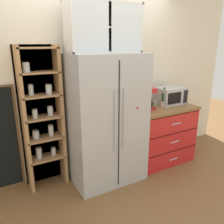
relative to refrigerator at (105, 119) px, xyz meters
The scene contains 11 objects.
ground_plane 0.85m from the refrigerator, 90.01° to the right, with size 10.79×10.79×0.00m, color brown.
wall_back_cream 0.58m from the refrigerator, 90.00° to the left, with size 5.08×0.10×2.55m, color silver.
refrigerator is the anchor object (origin of this frame).
pantry_shelf_column 0.81m from the refrigerator, 159.67° to the left, with size 0.52×0.28×1.81m.
counter_cabinet 1.07m from the refrigerator, ahead, with size 0.98×0.67×0.90m.
microwave 1.20m from the refrigerator, ahead, with size 0.44×0.33×0.26m.
coffee_maker 0.73m from the refrigerator, ahead, with size 0.17×0.20×0.31m.
mug_sage 0.87m from the refrigerator, ahead, with size 0.12×0.09×0.09m.
mug_cream 0.99m from the refrigerator, ahead, with size 0.11×0.08×0.08m.
bottle_green 1.00m from the refrigerator, ahead, with size 0.07×0.07×0.29m.
upper_cabinet 1.14m from the refrigerator, 90.00° to the left, with size 0.91×0.32×0.57m.
Camera 1 is at (-1.31, -2.52, 1.83)m, focal length 36.41 mm.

